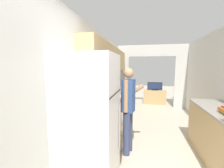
% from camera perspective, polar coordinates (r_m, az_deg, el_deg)
% --- Properties ---
extents(wall_left, '(0.38, 7.42, 2.50)m').
position_cam_1_polar(wall_left, '(3.67, -4.43, 4.30)').
color(wall_left, silver).
rests_on(wall_left, ground_plane).
extents(wall_far_with_doorway, '(3.11, 0.06, 2.50)m').
position_cam_1_polar(wall_far_with_doorway, '(6.26, 14.66, 4.73)').
color(wall_far_with_doorway, silver).
rests_on(wall_far_with_doorway, ground_plane).
extents(counter_left, '(0.62, 3.72, 0.93)m').
position_cam_1_polar(counter_left, '(4.43, 1.45, -8.77)').
color(counter_left, tan).
rests_on(counter_left, ground_plane).
extents(refrigerator, '(0.77, 0.75, 1.81)m').
position_cam_1_polar(refrigerator, '(2.13, -8.77, -13.70)').
color(refrigerator, white).
rests_on(refrigerator, ground_plane).
extents(range_oven, '(0.66, 0.74, 1.07)m').
position_cam_1_polar(range_oven, '(4.00, 0.31, -10.43)').
color(range_oven, white).
rests_on(range_oven, ground_plane).
extents(person, '(0.52, 0.42, 1.62)m').
position_cam_1_polar(person, '(2.84, 6.16, -9.25)').
color(person, '#384266').
rests_on(person, ground_plane).
extents(tv_cabinet, '(0.96, 0.42, 0.61)m').
position_cam_1_polar(tv_cabinet, '(6.92, 15.83, -4.72)').
color(tv_cabinet, tan).
rests_on(tv_cabinet, ground_plane).
extents(television, '(0.63, 0.16, 0.35)m').
position_cam_1_polar(television, '(6.81, 15.98, -0.84)').
color(television, black).
rests_on(television, tv_cabinet).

